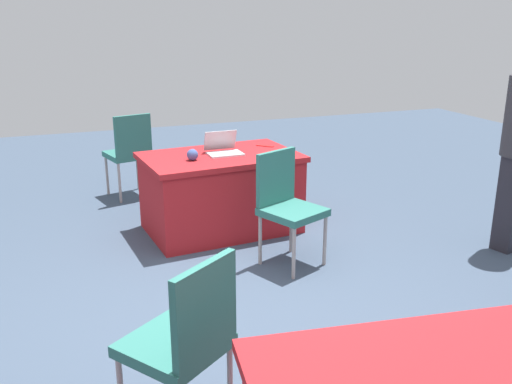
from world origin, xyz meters
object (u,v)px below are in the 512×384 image
at_px(chair_aisle, 130,150).
at_px(laptop_silver, 224,150).
at_px(chair_near_front, 287,201).
at_px(table_foreground, 221,192).
at_px(chair_tucked_right, 185,336).
at_px(scissors_red, 265,146).
at_px(yarn_ball, 192,155).

xyz_separation_m(chair_aisle, laptop_silver, (-0.70, 1.31, 0.23)).
distance_m(chair_near_front, laptop_silver, 1.00).
height_order(table_foreground, chair_tucked_right, chair_tucked_right).
height_order(chair_aisle, scissors_red, chair_aisle).
bearing_deg(scissors_red, table_foreground, -115.94).
xyz_separation_m(laptop_silver, yarn_ball, (0.34, 0.14, 0.01)).
bearing_deg(yarn_ball, chair_tucked_right, 74.74).
distance_m(chair_near_front, scissors_red, 1.14).
distance_m(chair_tucked_right, chair_aisle, 3.97).
bearing_deg(table_foreground, chair_tucked_right, 69.54).
distance_m(laptop_silver, yarn_ball, 0.37).
height_order(table_foreground, chair_aisle, chair_aisle).
bearing_deg(chair_aisle, chair_tucked_right, -109.10).
xyz_separation_m(chair_aisle, scissors_red, (-1.18, 1.15, 0.19)).
bearing_deg(chair_near_front, table_foreground, -95.86).
xyz_separation_m(yarn_ball, scissors_red, (-0.82, -0.30, -0.05)).
height_order(laptop_silver, scissors_red, laptop_silver).
relative_size(chair_near_front, chair_tucked_right, 0.99).
distance_m(chair_aisle, laptop_silver, 1.50).
bearing_deg(table_foreground, scissors_red, -161.00).
distance_m(table_foreground, scissors_red, 0.67).
distance_m(table_foreground, yarn_ball, 0.53).
bearing_deg(yarn_ball, chair_aisle, -75.97).
bearing_deg(chair_aisle, scissors_red, -58.77).
bearing_deg(laptop_silver, yarn_ball, 21.64).
bearing_deg(chair_aisle, laptop_silver, -76.30).
bearing_deg(chair_aisle, chair_near_front, -81.62).
height_order(table_foreground, yarn_ball, yarn_ball).
bearing_deg(scissors_red, laptop_silver, -116.80).
xyz_separation_m(chair_near_front, chair_tucked_right, (1.27, 1.72, 0.01)).
relative_size(chair_near_front, scissors_red, 5.25).
relative_size(chair_near_front, chair_aisle, 0.98).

